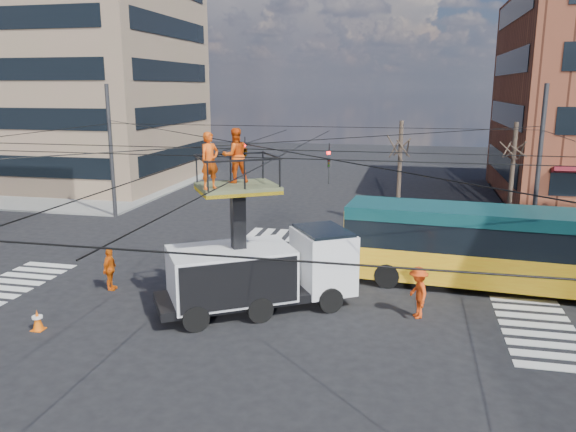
{
  "coord_description": "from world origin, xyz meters",
  "views": [
    {
      "loc": [
        5.62,
        -18.56,
        7.82
      ],
      "look_at": [
        1.25,
        1.23,
        3.15
      ],
      "focal_mm": 35.0,
      "sensor_mm": 36.0,
      "label": 1
    }
  ],
  "objects_px": {
    "traffic_cone": "(38,320)",
    "utility_truck": "(261,252)",
    "city_bus": "(497,246)",
    "worker_ground": "(110,269)",
    "flagger": "(418,292)"
  },
  "relations": [
    {
      "from": "traffic_cone",
      "to": "worker_ground",
      "type": "distance_m",
      "value": 4.0
    },
    {
      "from": "city_bus",
      "to": "flagger",
      "type": "xyz_separation_m",
      "value": [
        -3.02,
        -3.62,
        -0.81
      ]
    },
    {
      "from": "city_bus",
      "to": "worker_ground",
      "type": "height_order",
      "value": "city_bus"
    },
    {
      "from": "utility_truck",
      "to": "worker_ground",
      "type": "xyz_separation_m",
      "value": [
        -6.28,
        0.53,
        -1.25
      ]
    },
    {
      "from": "worker_ground",
      "to": "utility_truck",
      "type": "bearing_deg",
      "value": -100.01
    },
    {
      "from": "flagger",
      "to": "traffic_cone",
      "type": "bearing_deg",
      "value": -91.74
    },
    {
      "from": "worker_ground",
      "to": "traffic_cone",
      "type": "bearing_deg",
      "value": 169.1
    },
    {
      "from": "utility_truck",
      "to": "worker_ground",
      "type": "distance_m",
      "value": 6.43
    },
    {
      "from": "utility_truck",
      "to": "city_bus",
      "type": "distance_m",
      "value": 9.41
    },
    {
      "from": "worker_ground",
      "to": "flagger",
      "type": "xyz_separation_m",
      "value": [
        11.79,
        -0.18,
        0.07
      ]
    },
    {
      "from": "traffic_cone",
      "to": "city_bus",
      "type": "bearing_deg",
      "value": 25.92
    },
    {
      "from": "utility_truck",
      "to": "flagger",
      "type": "distance_m",
      "value": 5.65
    },
    {
      "from": "traffic_cone",
      "to": "utility_truck",
      "type": "bearing_deg",
      "value": 27.09
    },
    {
      "from": "flagger",
      "to": "city_bus",
      "type": "bearing_deg",
      "value": 121.3
    },
    {
      "from": "city_bus",
      "to": "worker_ground",
      "type": "distance_m",
      "value": 15.23
    }
  ]
}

